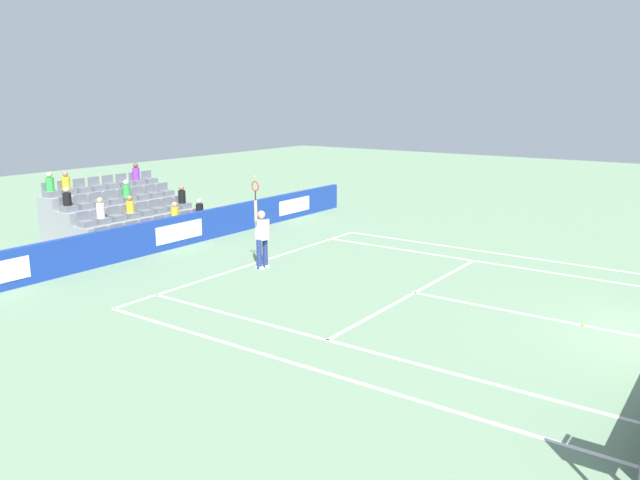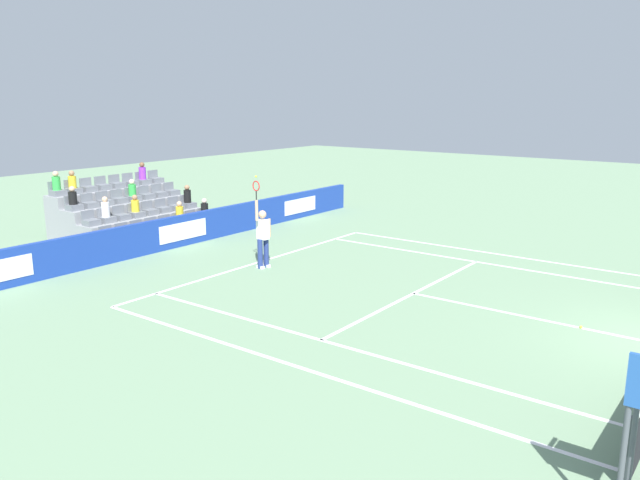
{
  "view_description": "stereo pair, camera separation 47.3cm",
  "coord_description": "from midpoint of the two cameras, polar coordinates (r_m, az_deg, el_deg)",
  "views": [
    {
      "loc": [
        14.59,
        0.8,
        5.11
      ],
      "look_at": [
        0.22,
        -9.34,
        1.1
      ],
      "focal_mm": 35.34,
      "sensor_mm": 36.0,
      "label": 1
    },
    {
      "loc": [
        14.31,
        1.19,
        5.11
      ],
      "look_at": [
        0.22,
        -9.34,
        1.1
      ],
      "focal_mm": 35.34,
      "sensor_mm": 36.0,
      "label": 2
    }
  ],
  "objects": [
    {
      "name": "line_baseline",
      "position": [
        20.02,
        -4.79,
        -1.98
      ],
      "size": [
        10.97,
        0.1,
        0.01
      ],
      "primitive_type": "cube",
      "color": "white",
      "rests_on": "ground"
    },
    {
      "name": "line_service",
      "position": [
        17.02,
        9.26,
        -4.79
      ],
      "size": [
        8.23,
        0.1,
        0.01
      ],
      "primitive_type": "cube",
      "color": "white",
      "rests_on": "ground"
    },
    {
      "name": "line_centre_service",
      "position": [
        15.89,
        19.59,
        -6.68
      ],
      "size": [
        0.1,
        6.4,
        0.01
      ],
      "primitive_type": "cube",
      "color": "white",
      "rests_on": "ground"
    },
    {
      "name": "line_singles_sideline_left",
      "position": [
        13.46,
        2.71,
        -9.48
      ],
      "size": [
        0.1,
        11.89,
        0.01
      ],
      "primitive_type": "cube",
      "color": "white",
      "rests_on": "ground"
    },
    {
      "name": "line_singles_sideline_right",
      "position": [
        20.47,
        15.76,
        -2.1
      ],
      "size": [
        0.1,
        11.89,
        0.01
      ],
      "primitive_type": "cube",
      "color": "white",
      "rests_on": "ground"
    },
    {
      "name": "line_doubles_sideline_left",
      "position": [
        12.44,
        -0.9,
        -11.41
      ],
      "size": [
        0.1,
        11.89,
        0.01
      ],
      "primitive_type": "cube",
      "color": "white",
      "rests_on": "ground"
    },
    {
      "name": "line_doubles_sideline_right",
      "position": [
        21.72,
        17.08,
        -1.33
      ],
      "size": [
        0.1,
        11.89,
        0.01
      ],
      "primitive_type": "cube",
      "color": "white",
      "rests_on": "ground"
    },
    {
      "name": "line_centre_mark",
      "position": [
        19.96,
        -4.57,
        -2.02
      ],
      "size": [
        0.1,
        0.2,
        0.01
      ],
      "primitive_type": "cube",
      "color": "white",
      "rests_on": "ground"
    },
    {
      "name": "sponsor_barrier",
      "position": [
        22.45,
        -11.86,
        0.84
      ],
      "size": [
        19.64,
        0.22,
        1.09
      ],
      "color": "#193899",
      "rests_on": "ground"
    },
    {
      "name": "tennis_player",
      "position": [
        19.11,
        -4.51,
        0.36
      ],
      "size": [
        0.52,
        0.39,
        2.85
      ],
      "color": "navy",
      "rests_on": "ground"
    },
    {
      "name": "stadium_stand",
      "position": [
        24.67,
        -16.41,
        1.99
      ],
      "size": [
        4.96,
        3.8,
        2.56
      ],
      "color": "gray",
      "rests_on": "ground"
    },
    {
      "name": "loose_tennis_ball",
      "position": [
        15.6,
        23.37,
        -7.25
      ],
      "size": [
        0.07,
        0.07,
        0.07
      ],
      "primitive_type": "sphere",
      "color": "#D1E533",
      "rests_on": "ground"
    }
  ]
}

